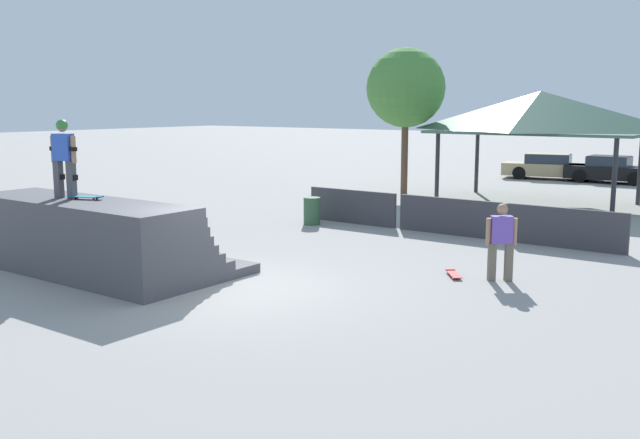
% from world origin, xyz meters
% --- Properties ---
extents(ground_plane, '(160.00, 160.00, 0.00)m').
position_xyz_m(ground_plane, '(0.00, 0.00, 0.00)').
color(ground_plane, gray).
extents(quarter_pipe_ramp, '(5.96, 3.30, 1.65)m').
position_xyz_m(quarter_pipe_ramp, '(-3.45, -0.69, 0.72)').
color(quarter_pipe_ramp, '#4C4C51').
rests_on(quarter_pipe_ramp, ground).
extents(skater_on_deck, '(0.75, 0.32, 1.73)m').
position_xyz_m(skater_on_deck, '(-3.99, -0.95, 2.64)').
color(skater_on_deck, '#4C4C51').
rests_on(skater_on_deck, quarter_pipe_ramp).
extents(skateboard_on_deck, '(0.81, 0.49, 0.09)m').
position_xyz_m(skateboard_on_deck, '(-3.45, -0.81, 1.71)').
color(skateboard_on_deck, red).
rests_on(skateboard_on_deck, quarter_pipe_ramp).
extents(bystander_walking, '(0.59, 0.49, 1.65)m').
position_xyz_m(bystander_walking, '(4.14, 3.89, 0.92)').
color(bystander_walking, '#6B6051').
rests_on(bystander_walking, ground).
extents(skateboard_on_ground, '(0.64, 0.73, 0.09)m').
position_xyz_m(skateboard_on_ground, '(3.17, 3.68, 0.06)').
color(skateboard_on_ground, silver).
rests_on(skateboard_on_ground, ground).
extents(barrier_fence, '(9.77, 0.12, 1.05)m').
position_xyz_m(barrier_fence, '(0.82, 8.22, 0.53)').
color(barrier_fence, '#3D3D42').
rests_on(barrier_fence, ground).
extents(pavilion_shelter, '(7.60, 4.29, 4.18)m').
position_xyz_m(pavilion_shelter, '(0.55, 16.17, 3.38)').
color(pavilion_shelter, '#2D2D33').
rests_on(pavilion_shelter, ground).
extents(tree_far_back, '(3.21, 3.21, 5.97)m').
position_xyz_m(tree_far_back, '(-4.83, 15.60, 4.34)').
color(tree_far_back, brown).
rests_on(tree_far_back, ground).
extents(trash_bin, '(0.52, 0.52, 0.85)m').
position_xyz_m(trash_bin, '(-3.37, 7.27, 0.42)').
color(trash_bin, '#385B3D').
rests_on(trash_bin, ground).
extents(parked_car_tan, '(4.79, 2.53, 1.27)m').
position_xyz_m(parked_car_tan, '(-1.95, 25.17, 0.60)').
color(parked_car_tan, tan).
rests_on(parked_car_tan, ground).
extents(parked_car_black, '(4.05, 1.84, 1.27)m').
position_xyz_m(parked_car_black, '(0.93, 25.21, 0.60)').
color(parked_car_black, black).
rests_on(parked_car_black, ground).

